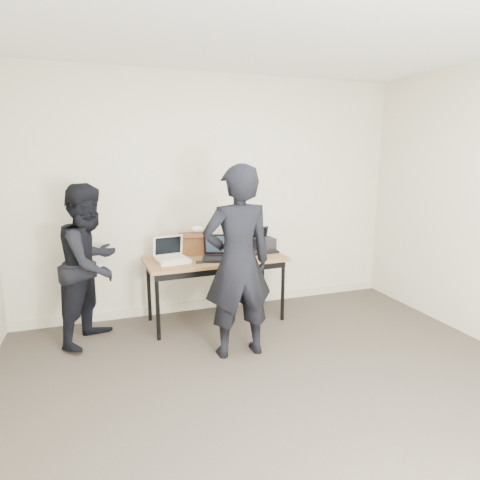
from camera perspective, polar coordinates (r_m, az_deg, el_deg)
name	(u,v)px	position (r m, az deg, el deg)	size (l,w,h in m)	color
room	(306,228)	(2.57, 9.37, 1.66)	(4.60, 4.60, 2.80)	#413A31
desk	(216,263)	(4.36, -3.44, -3.30)	(1.53, 0.73, 0.72)	brown
laptop_beige	(172,257)	(4.24, -9.69, -2.35)	(0.37, 0.36, 0.26)	beige
laptop_center	(218,254)	(4.29, -3.11, -1.94)	(0.42, 0.41, 0.25)	black
laptop_right	(257,246)	(4.65, 2.48, -0.83)	(0.40, 0.39, 0.27)	black
leather_satchel	(195,243)	(4.49, -6.46, -0.47)	(0.38, 0.23, 0.25)	#5B3217
tissue	(197,229)	(4.47, -6.14, 1.53)	(0.13, 0.10, 0.08)	white
equipment_box	(263,244)	(4.70, 3.34, -0.56)	(0.24, 0.21, 0.14)	black
power_brick	(199,262)	(4.14, -5.79, -3.15)	(0.07, 0.04, 0.03)	black
cables	(236,254)	(4.48, -0.54, -2.06)	(0.67, 0.45, 0.01)	silver
person_typist	(238,263)	(3.57, -0.31, -3.25)	(0.63, 0.42, 1.74)	black
person_observer	(91,264)	(4.13, -20.46, -3.24)	(0.76, 0.59, 1.55)	black
baseboard	(216,303)	(4.94, -3.48, -8.91)	(4.50, 0.03, 0.10)	beige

